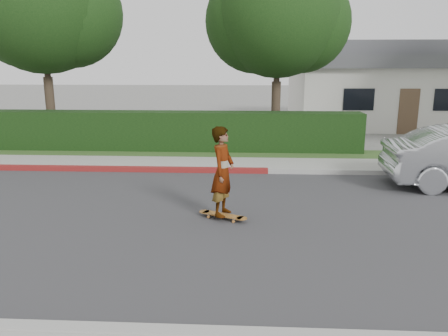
{
  "coord_description": "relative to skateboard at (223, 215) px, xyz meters",
  "views": [
    {
      "loc": [
        0.35,
        -8.63,
        3.2
      ],
      "look_at": [
        -0.13,
        0.55,
        1.0
      ],
      "focal_mm": 35.0,
      "sensor_mm": 36.0,
      "label": 1
    }
  ],
  "objects": [
    {
      "name": "curb_far",
      "position": [
        0.13,
        4.05,
        -0.02
      ],
      "size": [
        60.0,
        0.2,
        0.15
      ],
      "primitive_type": "cube",
      "color": "#9E9E99",
      "rests_on": "ground"
    },
    {
      "name": "curb_red_section",
      "position": [
        -4.87,
        4.05,
        -0.02
      ],
      "size": [
        12.0,
        0.21,
        0.15
      ],
      "primitive_type": "cube",
      "color": "maroon",
      "rests_on": "ground"
    },
    {
      "name": "sidewalk_far",
      "position": [
        0.13,
        4.95,
        -0.04
      ],
      "size": [
        60.0,
        1.6,
        0.12
      ],
      "primitive_type": "cube",
      "color": "gray",
      "rests_on": "ground"
    },
    {
      "name": "house",
      "position": [
        8.13,
        15.95,
        2.0
      ],
      "size": [
        10.6,
        8.6,
        4.3
      ],
      "color": "beige",
      "rests_on": "ground"
    },
    {
      "name": "road",
      "position": [
        0.13,
        -0.05,
        -0.09
      ],
      "size": [
        60.0,
        8.0,
        0.01
      ],
      "primitive_type": "cube",
      "color": "#2D2D30",
      "rests_on": "ground"
    },
    {
      "name": "tree_center",
      "position": [
        1.62,
        9.14,
        4.81
      ],
      "size": [
        5.66,
        4.84,
        7.44
      ],
      "color": "#33261C",
      "rests_on": "ground"
    },
    {
      "name": "tree_left",
      "position": [
        -7.38,
        8.64,
        5.17
      ],
      "size": [
        5.99,
        5.21,
        8.0
      ],
      "color": "#33261C",
      "rests_on": "ground"
    },
    {
      "name": "curb_near",
      "position": [
        0.13,
        -4.15,
        -0.02
      ],
      "size": [
        60.0,
        0.2,
        0.15
      ],
      "primitive_type": "cube",
      "color": "#9E9E99",
      "rests_on": "ground"
    },
    {
      "name": "skateboard",
      "position": [
        0.0,
        0.0,
        0.0
      ],
      "size": [
        1.1,
        0.67,
        0.1
      ],
      "rotation": [
        0.0,
        0.0,
        -0.44
      ],
      "color": "#B97433",
      "rests_on": "ground"
    },
    {
      "name": "skateboarder",
      "position": [
        0.0,
        -0.0,
        0.95
      ],
      "size": [
        0.63,
        0.78,
        1.86
      ],
      "primitive_type": "imported",
      "rotation": [
        0.0,
        0.0,
        1.27
      ],
      "color": "white",
      "rests_on": "skateboard"
    },
    {
      "name": "hedge",
      "position": [
        -2.87,
        7.15,
        0.65
      ],
      "size": [
        15.0,
        1.0,
        1.5
      ],
      "primitive_type": "cube",
      "color": "black",
      "rests_on": "ground"
    },
    {
      "name": "planting_strip",
      "position": [
        0.13,
        6.55,
        -0.05
      ],
      "size": [
        60.0,
        1.6,
        0.1
      ],
      "primitive_type": "cube",
      "color": "#2D4C1E",
      "rests_on": "ground"
    },
    {
      "name": "ground",
      "position": [
        0.13,
        -0.05,
        -0.1
      ],
      "size": [
        120.0,
        120.0,
        0.0
      ],
      "primitive_type": "plane",
      "color": "slate",
      "rests_on": "ground"
    }
  ]
}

